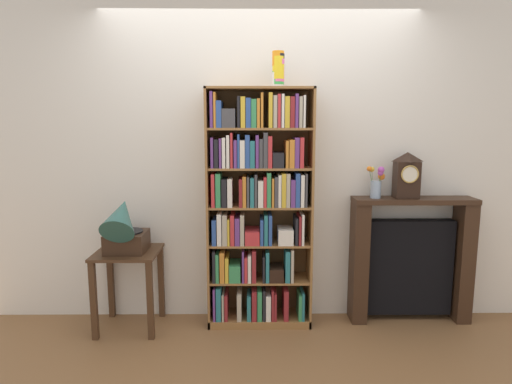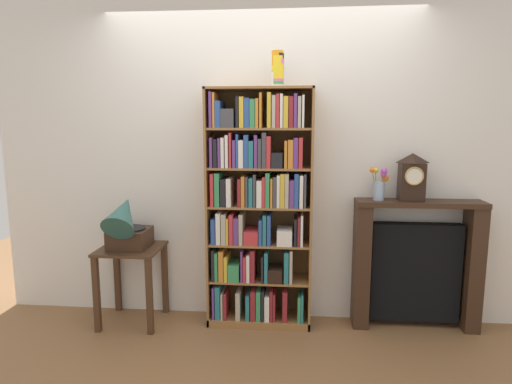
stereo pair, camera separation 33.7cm
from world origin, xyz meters
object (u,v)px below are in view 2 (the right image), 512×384
object	(u,v)px
bookshelf	(257,210)
flower_vase	(380,185)
side_table_left	(132,267)
mantel_clock	(412,177)
fireplace_mantel	(416,265)
gramophone	(126,224)
cup_stack	(278,69)

from	to	relation	value
bookshelf	flower_vase	world-z (taller)	bookshelf
side_table_left	mantel_clock	distance (m)	2.33
fireplace_mantel	flower_vase	distance (m)	0.71
bookshelf	side_table_left	xyz separation A→B (m)	(-1.02, -0.08, -0.47)
gramophone	mantel_clock	distance (m)	2.25
bookshelf	mantel_clock	world-z (taller)	bookshelf
flower_vase	side_table_left	bearing A→B (deg)	-176.76
fireplace_mantel	flower_vase	bearing A→B (deg)	-175.98
bookshelf	fireplace_mantel	bearing A→B (deg)	2.56
fireplace_mantel	gramophone	bearing A→B (deg)	-174.92
side_table_left	mantel_clock	bearing A→B (deg)	2.91
cup_stack	side_table_left	xyz separation A→B (m)	(-1.18, -0.05, -1.55)
cup_stack	gramophone	bearing A→B (deg)	-174.44
bookshelf	flower_vase	size ratio (longest dim) A/B	7.38
side_table_left	gramophone	bearing A→B (deg)	-90.00
flower_vase	mantel_clock	bearing A→B (deg)	0.24
bookshelf	cup_stack	xyz separation A→B (m)	(0.15, -0.03, 1.08)
side_table_left	fireplace_mantel	world-z (taller)	fireplace_mantel
side_table_left	gramophone	size ratio (longest dim) A/B	1.27
side_table_left	fireplace_mantel	size ratio (longest dim) A/B	0.61
gramophone	fireplace_mantel	size ratio (longest dim) A/B	0.48
side_table_left	mantel_clock	size ratio (longest dim) A/B	1.73
cup_stack	side_table_left	distance (m)	1.95
mantel_clock	fireplace_mantel	bearing A→B (deg)	15.94
bookshelf	cup_stack	size ratio (longest dim) A/B	7.25
gramophone	fireplace_mantel	world-z (taller)	gramophone
flower_vase	bookshelf	bearing A→B (deg)	-177.92
bookshelf	fireplace_mantel	size ratio (longest dim) A/B	1.83
bookshelf	gramophone	world-z (taller)	bookshelf
bookshelf	side_table_left	bearing A→B (deg)	-175.70
gramophone	flower_vase	xyz separation A→B (m)	(1.97, 0.18, 0.31)
cup_stack	flower_vase	world-z (taller)	cup_stack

